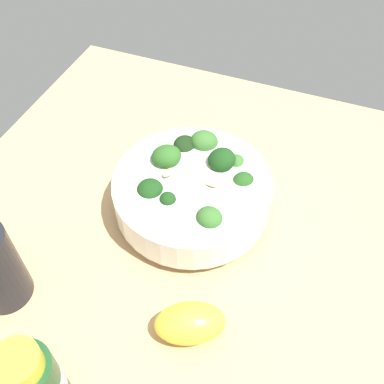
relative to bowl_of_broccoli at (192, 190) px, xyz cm
name	(u,v)px	position (x,y,z in cm)	size (l,w,h in cm)	color
ground_plane	(186,229)	(-0.06, 2.54, -5.56)	(68.53, 68.53, 3.05)	tan
bowl_of_broccoli	(192,190)	(0.00, 0.00, 0.00)	(20.92, 20.92, 9.06)	white
lemon_wedge	(190,323)	(-6.17, 16.69, -1.86)	(7.97, 4.84, 4.35)	yellow
bottle_short	(33,383)	(5.20, 28.86, 0.96)	(5.61, 5.61, 11.15)	#194723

